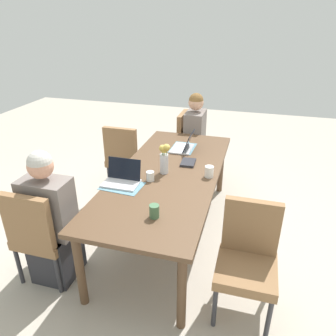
# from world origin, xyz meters

# --- Properties ---
(ground_plane) EXTENTS (10.00, 10.00, 0.00)m
(ground_plane) POSITION_xyz_m (0.00, 0.00, 0.00)
(ground_plane) COLOR #B2A899
(dining_table) EXTENTS (2.29, 0.97, 0.72)m
(dining_table) POSITION_xyz_m (0.00, 0.00, 0.65)
(dining_table) COLOR brown
(dining_table) RESTS_ON ground_plane
(chair_far_left_near) EXTENTS (0.44, 0.44, 0.90)m
(chair_far_left_near) POSITION_xyz_m (-0.91, 0.84, 0.50)
(chair_far_left_near) COLOR olive
(chair_far_left_near) RESTS_ON ground_plane
(person_far_left_near) EXTENTS (0.36, 0.40, 1.19)m
(person_far_left_near) POSITION_xyz_m (-0.83, 0.78, 0.53)
(person_far_left_near) COLOR #2D2D33
(person_far_left_near) RESTS_ON ground_plane
(chair_head_right_left_mid) EXTENTS (0.44, 0.44, 0.90)m
(chair_head_right_left_mid) POSITION_xyz_m (1.45, 0.09, 0.50)
(chair_head_right_left_mid) COLOR olive
(chair_head_right_left_mid) RESTS_ON ground_plane
(person_head_right_left_mid) EXTENTS (0.40, 0.36, 1.19)m
(person_head_right_left_mid) POSITION_xyz_m (1.39, 0.02, 0.53)
(person_head_right_left_mid) COLOR #2D2D33
(person_head_right_left_mid) RESTS_ON ground_plane
(chair_near_left_far) EXTENTS (0.44, 0.44, 0.90)m
(chair_near_left_far) POSITION_xyz_m (-0.73, -0.83, 0.50)
(chair_near_left_far) COLOR olive
(chair_near_left_far) RESTS_ON ground_plane
(chair_far_right_near) EXTENTS (0.44, 0.44, 0.90)m
(chair_far_right_near) POSITION_xyz_m (0.74, 0.78, 0.50)
(chair_far_right_near) COLOR olive
(chair_far_right_near) RESTS_ON ground_plane
(flower_vase) EXTENTS (0.09, 0.11, 0.31)m
(flower_vase) POSITION_xyz_m (-0.01, 0.03, 0.88)
(flower_vase) COLOR silver
(flower_vase) RESTS_ON dining_table
(placemat_far_left_near) EXTENTS (0.28, 0.38, 0.00)m
(placemat_far_left_near) POSITION_xyz_m (-0.37, 0.32, 0.72)
(placemat_far_left_near) COLOR slate
(placemat_far_left_near) RESTS_ON dining_table
(placemat_head_right_left_mid) EXTENTS (0.36, 0.27, 0.00)m
(placemat_head_right_left_mid) POSITION_xyz_m (0.65, 0.01, 0.72)
(placemat_head_right_left_mid) COLOR slate
(placemat_head_right_left_mid) RESTS_ON dining_table
(laptop_far_left_near) EXTENTS (0.22, 0.32, 0.21)m
(laptop_far_left_near) POSITION_xyz_m (-0.32, 0.34, 0.76)
(laptop_far_left_near) COLOR silver
(laptop_far_left_near) RESTS_ON dining_table
(laptop_head_right_left_mid) EXTENTS (0.32, 0.22, 0.20)m
(laptop_head_right_left_mid) POSITION_xyz_m (0.61, -0.02, 0.76)
(laptop_head_right_left_mid) COLOR silver
(laptop_head_right_left_mid) RESTS_ON dining_table
(coffee_mug_near_left) EXTENTS (0.07, 0.07, 0.09)m
(coffee_mug_near_left) POSITION_xyz_m (-0.20, 0.11, 0.77)
(coffee_mug_near_left) COLOR white
(coffee_mug_near_left) RESTS_ON dining_table
(coffee_mug_near_right) EXTENTS (0.08, 0.08, 0.10)m
(coffee_mug_near_right) POSITION_xyz_m (-0.76, -0.11, 0.77)
(coffee_mug_near_right) COLOR #47704C
(coffee_mug_near_right) RESTS_ON dining_table
(coffee_mug_centre_left) EXTENTS (0.08, 0.08, 0.11)m
(coffee_mug_centre_left) POSITION_xyz_m (0.02, -0.40, 0.77)
(coffee_mug_centre_left) COLOR white
(coffee_mug_centre_left) RESTS_ON dining_table
(book_red_cover) EXTENTS (0.21, 0.15, 0.02)m
(book_red_cover) POSITION_xyz_m (0.26, -0.14, 0.73)
(book_red_cover) COLOR #28282D
(book_red_cover) RESTS_ON dining_table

